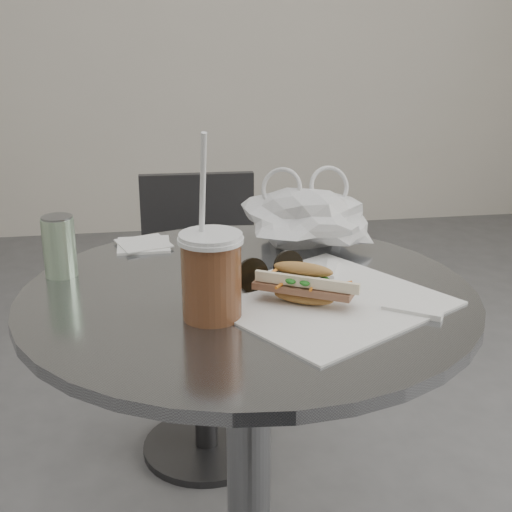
{
  "coord_description": "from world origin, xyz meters",
  "views": [
    {
      "loc": [
        -0.16,
        -0.89,
        1.18
      ],
      "look_at": [
        0.02,
        0.23,
        0.79
      ],
      "focal_mm": 50.0,
      "sensor_mm": 36.0,
      "label": 1
    }
  ],
  "objects": [
    {
      "name": "sunglasses",
      "position": [
        0.04,
        0.21,
        0.76
      ],
      "size": [
        0.13,
        0.08,
        0.06
      ],
      "rotation": [
        0.0,
        0.0,
        0.41
      ],
      "color": "black",
      "rests_on": "cafe_table"
    },
    {
      "name": "chair_far",
      "position": [
        -0.02,
        0.88,
        0.34
      ],
      "size": [
        0.4,
        0.41,
        0.76
      ],
      "rotation": [
        0.0,
        0.0,
        3.11
      ],
      "color": "#313133",
      "rests_on": "ground"
    },
    {
      "name": "cafe_table",
      "position": [
        0.0,
        0.2,
        0.47
      ],
      "size": [
        0.76,
        0.76,
        0.74
      ],
      "color": "slate",
      "rests_on": "ground"
    },
    {
      "name": "iced_coffee",
      "position": [
        -0.07,
        0.1,
        0.81
      ],
      "size": [
        0.1,
        0.1,
        0.29
      ],
      "color": "brown",
      "rests_on": "cafe_table"
    },
    {
      "name": "sandwich_paper",
      "position": [
        0.11,
        0.14,
        0.74
      ],
      "size": [
        0.45,
        0.44,
        0.0
      ],
      "primitive_type": "cube",
      "rotation": [
        0.0,
        0.0,
        0.55
      ],
      "color": "white",
      "rests_on": "cafe_table"
    },
    {
      "name": "plastic_bag",
      "position": [
        0.14,
        0.4,
        0.8
      ],
      "size": [
        0.26,
        0.22,
        0.12
      ],
      "primitive_type": null,
      "rotation": [
        0.0,
        0.0,
        -0.19
      ],
      "color": "silver",
      "rests_on": "cafe_table"
    },
    {
      "name": "banh_mi",
      "position": [
        0.08,
        0.13,
        0.77
      ],
      "size": [
        0.2,
        0.17,
        0.07
      ],
      "rotation": [
        0.0,
        0.0,
        -0.53
      ],
      "color": "#BF8B48",
      "rests_on": "sandwich_paper"
    },
    {
      "name": "napkin_stack",
      "position": [
        -0.17,
        0.46,
        0.74
      ],
      "size": [
        0.12,
        0.12,
        0.01
      ],
      "color": "white",
      "rests_on": "cafe_table"
    },
    {
      "name": "drink_can",
      "position": [
        -0.31,
        0.32,
        0.79
      ],
      "size": [
        0.06,
        0.06,
        0.11
      ],
      "color": "#528950",
      "rests_on": "cafe_table"
    }
  ]
}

